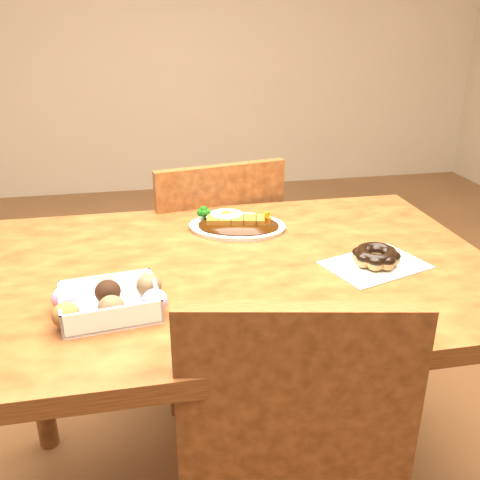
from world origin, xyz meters
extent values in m
cube|color=#44210D|center=(0.00, 0.00, 0.73)|extent=(1.20, 0.80, 0.04)
cylinder|color=#44210D|center=(-0.54, 0.34, 0.35)|extent=(0.06, 0.06, 0.71)
cylinder|color=#44210D|center=(0.54, 0.34, 0.35)|extent=(0.06, 0.06, 0.71)
cube|color=#44210D|center=(0.01, 0.60, 0.43)|extent=(0.49, 0.49, 0.04)
cylinder|color=#44210D|center=(0.14, 0.80, 0.21)|extent=(0.04, 0.04, 0.41)
cylinder|color=#44210D|center=(-0.19, 0.73, 0.21)|extent=(0.04, 0.04, 0.41)
cylinder|color=#44210D|center=(0.21, 0.47, 0.21)|extent=(0.04, 0.04, 0.41)
cylinder|color=#44210D|center=(-0.13, 0.40, 0.21)|extent=(0.04, 0.04, 0.41)
cube|color=#44210D|center=(0.04, 0.41, 0.67)|extent=(0.40, 0.10, 0.40)
cube|color=#44210D|center=(0.03, -0.41, 0.67)|extent=(0.40, 0.11, 0.40)
ellipsoid|color=white|center=(0.05, 0.21, 0.76)|extent=(0.29, 0.24, 0.01)
ellipsoid|color=black|center=(0.05, 0.20, 0.76)|extent=(0.24, 0.20, 0.01)
cube|color=#6B380C|center=(0.05, 0.22, 0.77)|extent=(0.16, 0.08, 0.02)
ellipsoid|color=white|center=(0.03, 0.24, 0.78)|extent=(0.10, 0.10, 0.01)
ellipsoid|color=#FFB214|center=(0.03, 0.24, 0.78)|extent=(0.03, 0.03, 0.02)
cube|color=white|center=(-0.27, -0.17, 0.77)|extent=(0.20, 0.16, 0.05)
ellipsoid|color=brown|center=(-0.34, -0.21, 0.78)|extent=(0.05, 0.05, 0.05)
ellipsoid|color=black|center=(-0.26, -0.20, 0.78)|extent=(0.05, 0.05, 0.05)
ellipsoid|color=pink|center=(-0.18, -0.19, 0.78)|extent=(0.05, 0.05, 0.05)
ellipsoid|color=pink|center=(-0.35, -0.14, 0.78)|extent=(0.05, 0.05, 0.05)
ellipsoid|color=black|center=(-0.27, -0.13, 0.78)|extent=(0.05, 0.05, 0.05)
ellipsoid|color=black|center=(-0.19, -0.12, 0.78)|extent=(0.05, 0.05, 0.05)
cube|color=silver|center=(0.32, -0.07, 0.75)|extent=(0.25, 0.21, 0.00)
torus|color=olive|center=(0.32, -0.07, 0.77)|extent=(0.13, 0.13, 0.03)
torus|color=black|center=(0.32, -0.07, 0.78)|extent=(0.12, 0.12, 0.02)
camera|label=1|loc=(-0.19, -1.08, 1.28)|focal=40.00mm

